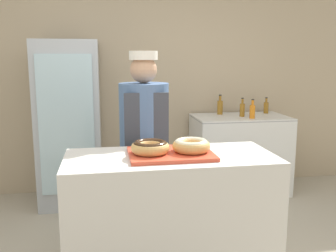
# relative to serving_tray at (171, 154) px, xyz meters

# --- Properties ---
(wall_back) EXTENTS (8.00, 0.06, 2.70)m
(wall_back) POSITION_rel_serving_tray_xyz_m (0.00, 2.13, 0.39)
(wall_back) COLOR tan
(wall_back) RESTS_ON ground_plane
(display_counter) EXTENTS (1.38, 0.62, 0.94)m
(display_counter) POSITION_rel_serving_tray_xyz_m (0.00, 0.00, -0.48)
(display_counter) COLOR beige
(display_counter) RESTS_ON ground_plane
(serving_tray) EXTENTS (0.55, 0.42, 0.02)m
(serving_tray) POSITION_rel_serving_tray_xyz_m (0.00, 0.00, 0.00)
(serving_tray) COLOR #D84C33
(serving_tray) RESTS_ON display_counter
(donut_chocolate_glaze) EXTENTS (0.25, 0.25, 0.08)m
(donut_chocolate_glaze) POSITION_rel_serving_tray_xyz_m (-0.14, -0.01, 0.06)
(donut_chocolate_glaze) COLOR tan
(donut_chocolate_glaze) RESTS_ON serving_tray
(donut_light_glaze) EXTENTS (0.25, 0.25, 0.08)m
(donut_light_glaze) POSITION_rel_serving_tray_xyz_m (0.14, -0.01, 0.06)
(donut_light_glaze) COLOR tan
(donut_light_glaze) RESTS_ON serving_tray
(brownie_back_left) EXTENTS (0.09, 0.09, 0.03)m
(brownie_back_left) POSITION_rel_serving_tray_xyz_m (-0.12, 0.15, 0.03)
(brownie_back_left) COLOR black
(brownie_back_left) RESTS_ON serving_tray
(brownie_back_right) EXTENTS (0.09, 0.09, 0.03)m
(brownie_back_right) POSITION_rel_serving_tray_xyz_m (0.12, 0.15, 0.03)
(brownie_back_right) COLOR black
(brownie_back_right) RESTS_ON serving_tray
(baker_person) EXTENTS (0.40, 0.40, 1.63)m
(baker_person) POSITION_rel_serving_tray_xyz_m (-0.11, 0.60, -0.10)
(baker_person) COLOR #4C4C51
(baker_person) RESTS_ON ground_plane
(beverage_fridge) EXTENTS (0.65, 0.67, 1.76)m
(beverage_fridge) POSITION_rel_serving_tray_xyz_m (-0.80, 1.74, -0.08)
(beverage_fridge) COLOR #ADB2B7
(beverage_fridge) RESTS_ON ground_plane
(chest_freezer) EXTENTS (1.09, 0.64, 0.91)m
(chest_freezer) POSITION_rel_serving_tray_xyz_m (1.14, 1.75, -0.50)
(chest_freezer) COLOR silver
(chest_freezer) RESTS_ON ground_plane
(bottle_amber) EXTENTS (0.06, 0.06, 0.19)m
(bottle_amber) POSITION_rel_serving_tray_xyz_m (1.53, 1.91, 0.03)
(bottle_amber) COLOR #99661E
(bottle_amber) RESTS_ON chest_freezer
(bottle_amber_b) EXTENTS (0.06, 0.06, 0.22)m
(bottle_amber_b) POSITION_rel_serving_tray_xyz_m (1.15, 1.71, 0.04)
(bottle_amber_b) COLOR #99661E
(bottle_amber_b) RESTS_ON chest_freezer
(bottle_orange) EXTENTS (0.06, 0.06, 0.22)m
(bottle_orange) POSITION_rel_serving_tray_xyz_m (1.21, 1.56, 0.04)
(bottle_orange) COLOR orange
(bottle_orange) RESTS_ON chest_freezer
(bottle_amber_b_b) EXTENTS (0.07, 0.07, 0.24)m
(bottle_amber_b_b) POSITION_rel_serving_tray_xyz_m (0.95, 1.92, 0.05)
(bottle_amber_b_b) COLOR #99661E
(bottle_amber_b_b) RESTS_ON chest_freezer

